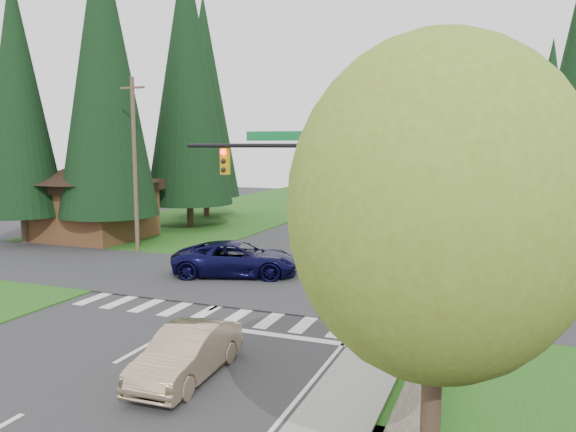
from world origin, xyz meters
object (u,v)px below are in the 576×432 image
Objects in this scene: parked_car_a at (423,230)px; parked_car_d at (451,206)px; parked_car_b at (437,220)px; suv_navy at (237,259)px; parked_car_c at (445,211)px; sedan_champagne at (187,353)px; parked_car_e at (457,200)px.

parked_car_d is at bearing 96.75° from parked_car_a.
parked_car_b is at bearing 95.30° from parked_car_a.
suv_navy reaches higher than parked_car_b.
parked_car_b is at bearing -88.63° from parked_car_d.
parked_car_c reaches higher than parked_car_d.
sedan_champagne is 0.97× the size of parked_car_c.
parked_car_b is at bearing -38.04° from suv_navy.
parked_car_d is 6.15m from parked_car_e.
sedan_champagne is 47.15m from parked_car_e.
suv_navy is 1.59× the size of parked_car_d.
parked_car_a is 6.11m from parked_car_b.
suv_navy reaches higher than parked_car_e.
parked_car_e is (0.00, 6.15, -0.01)m from parked_car_d.
parked_car_a reaches higher than parked_car_d.
sedan_champagne is 1.12× the size of parked_car_d.
parked_car_b is at bearing -90.98° from parked_car_c.
suv_navy is 36.64m from parked_car_e.
parked_car_c is (3.11, 35.86, 0.02)m from sedan_champagne.
parked_car_e is at bearing 91.37° from parked_car_d.
parked_car_e is at bearing -28.76° from suv_navy.
sedan_champagne is at bearing -95.93° from parked_car_c.
parked_car_d is (0.00, 10.70, -0.02)m from parked_car_b.
parked_car_a is 1.15× the size of parked_car_d.
sedan_champagne reaches higher than parked_car_d.
suv_navy is 1.38× the size of parked_car_a.
parked_car_d is at bearing -93.01° from parked_car_e.
parked_car_e is at bearing 96.28° from parked_car_b.
sedan_champagne is 0.70× the size of suv_navy.
parked_car_b is 1.05× the size of parked_car_c.
parked_car_a is at bearing -85.98° from parked_car_b.
parked_car_b is 10.70m from parked_car_d.
parked_car_a reaches higher than parked_car_e.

